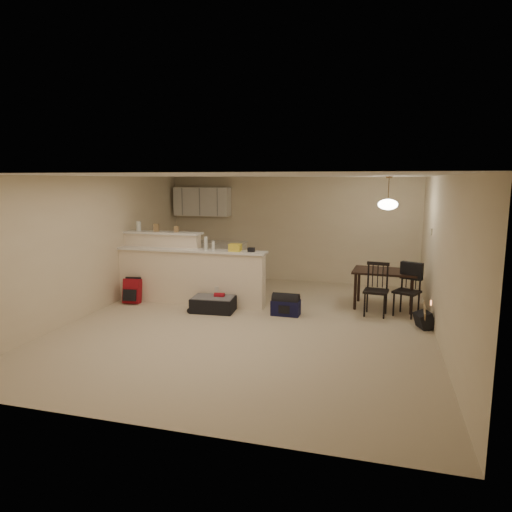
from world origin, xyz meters
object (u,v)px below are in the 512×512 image
(dining_chair_near, at_px, (376,290))
(black_daypack, at_px, (424,320))
(dining_table, at_px, (385,275))
(navy_duffel, at_px, (286,308))
(pendant_lamp, at_px, (388,204))
(suitcase, at_px, (213,304))
(red_backpack, at_px, (132,291))
(dining_chair_far, at_px, (407,290))

(dining_chair_near, height_order, black_daypack, dining_chair_near)
(dining_table, relative_size, navy_duffel, 2.37)
(dining_chair_near, distance_m, black_daypack, 1.02)
(pendant_lamp, bearing_deg, navy_duffel, -150.15)
(navy_duffel, xyz_separation_m, black_daypack, (2.36, -0.13, -0.00))
(suitcase, distance_m, black_daypack, 3.72)
(suitcase, height_order, red_backpack, red_backpack)
(dining_table, relative_size, dining_chair_near, 1.27)
(pendant_lamp, xyz_separation_m, navy_duffel, (-1.71, -0.98, -1.85))
(black_daypack, bearing_deg, dining_chair_far, 0.90)
(red_backpack, bearing_deg, suitcase, -11.61)
(pendant_lamp, height_order, suitcase, pendant_lamp)
(dining_chair_near, xyz_separation_m, suitcase, (-2.93, -0.54, -0.35))
(suitcase, bearing_deg, dining_chair_near, 6.16)
(dining_table, xyz_separation_m, black_daypack, (0.65, -1.12, -0.51))
(navy_duffel, bearing_deg, pendant_lamp, 30.56)
(dining_table, height_order, dining_chair_far, dining_chair_far)
(pendant_lamp, distance_m, dining_chair_far, 1.63)
(black_daypack, bearing_deg, dining_table, 10.09)
(dining_chair_near, xyz_separation_m, black_daypack, (0.79, -0.54, -0.34))
(pendant_lamp, bearing_deg, dining_chair_far, -48.75)
(pendant_lamp, height_order, dining_chair_far, pendant_lamp)
(pendant_lamp, xyz_separation_m, suitcase, (-3.07, -1.11, -1.86))
(dining_table, bearing_deg, dining_chair_far, -45.38)
(dining_table, relative_size, black_daypack, 3.93)
(dining_chair_far, bearing_deg, pendant_lamp, 156.42)
(dining_chair_far, xyz_separation_m, suitcase, (-3.46, -0.66, -0.34))
(pendant_lamp, bearing_deg, suitcase, -160.06)
(red_backpack, bearing_deg, pendant_lamp, 4.08)
(red_backpack, bearing_deg, dining_chair_near, -2.46)
(pendant_lamp, bearing_deg, black_daypack, -59.79)
(dining_chair_near, bearing_deg, pendant_lamp, 82.37)
(red_backpack, bearing_deg, black_daypack, -8.81)
(pendant_lamp, distance_m, navy_duffel, 2.71)
(suitcase, relative_size, red_backpack, 1.61)
(dining_chair_near, bearing_deg, suitcase, -163.32)
(suitcase, bearing_deg, dining_chair_far, 6.62)
(dining_table, xyz_separation_m, pendant_lamp, (-0.00, -0.00, 1.35))
(dining_table, height_order, dining_chair_near, dining_chair_near)
(dining_chair_near, relative_size, black_daypack, 3.10)
(dining_chair_far, distance_m, suitcase, 3.54)
(suitcase, relative_size, black_daypack, 2.55)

